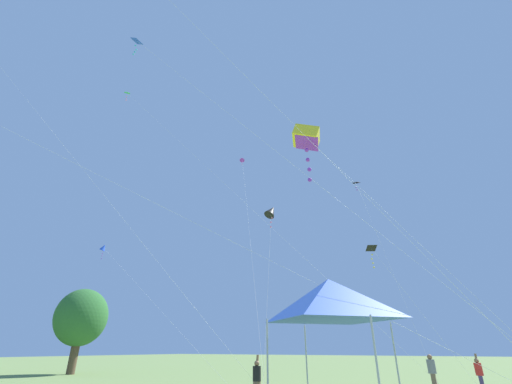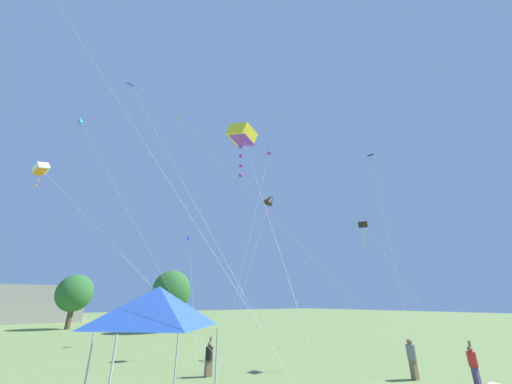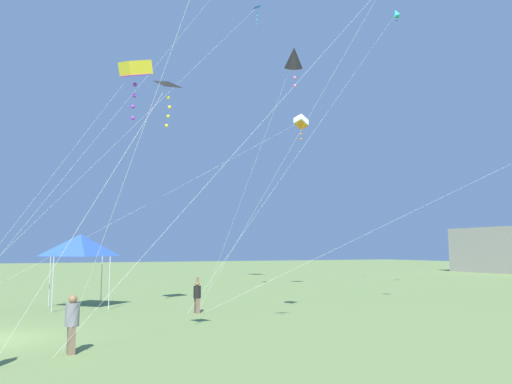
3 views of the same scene
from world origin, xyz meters
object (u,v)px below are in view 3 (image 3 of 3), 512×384
(kite_black_delta_5, at_px, (167,88))
(kite_yellow_box_10, at_px, (135,70))
(kite_white_box_4, at_px, (301,122))
(kite_blue_delta_6, at_px, (252,13))
(person_grey_shirt, at_px, (72,322))
(festival_tent, at_px, (80,245))
(person_black_shirt, at_px, (197,295))
(kite_black_diamond_7, at_px, (294,58))
(kite_cyan_diamond_9, at_px, (396,14))

(kite_black_delta_5, xyz_separation_m, kite_yellow_box_10, (-9.63, 0.88, 3.97))
(kite_white_box_4, distance_m, kite_black_delta_5, 24.93)
(kite_blue_delta_6, bearing_deg, person_grey_shirt, -43.01)
(festival_tent, distance_m, kite_blue_delta_6, 19.12)
(person_black_shirt, height_order, kite_black_diamond_7, kite_black_diamond_7)
(kite_cyan_diamond_9, bearing_deg, kite_white_box_4, -102.62)
(person_grey_shirt, xyz_separation_m, kite_white_box_4, (-17.17, 18.38, 12.39))
(person_black_shirt, bearing_deg, kite_black_delta_5, 23.09)
(festival_tent, relative_size, person_grey_shirt, 2.26)
(kite_black_delta_5, distance_m, kite_black_diamond_7, 7.66)
(kite_white_box_4, xyz_separation_m, kite_black_delta_5, (18.54, -15.91, -5.00))
(person_grey_shirt, xyz_separation_m, kite_black_delta_5, (1.37, 2.47, 7.39))
(kite_white_box_4, distance_m, kite_yellow_box_10, 17.50)
(person_black_shirt, bearing_deg, person_grey_shirt, 7.12)
(kite_white_box_4, height_order, kite_yellow_box_10, kite_white_box_4)
(kite_black_diamond_7, distance_m, kite_yellow_box_10, 8.70)
(festival_tent, xyz_separation_m, kite_blue_delta_6, (-0.30, 10.58, 15.92))
(kite_black_diamond_7, xyz_separation_m, kite_yellow_box_10, (-6.71, -5.48, 0.86))
(person_grey_shirt, bearing_deg, kite_blue_delta_6, -129.79)
(kite_white_box_4, distance_m, kite_cyan_diamond_9, 13.32)
(person_black_shirt, distance_m, kite_yellow_box_10, 11.93)
(kite_black_delta_5, xyz_separation_m, kite_black_diamond_7, (-2.92, 6.36, 3.11))
(person_grey_shirt, xyz_separation_m, kite_blue_delta_6, (-12.93, 12.06, 18.38))
(person_grey_shirt, height_order, kite_cyan_diamond_9, kite_cyan_diamond_9)
(person_black_shirt, bearing_deg, kite_cyan_diamond_9, 158.09)
(person_black_shirt, bearing_deg, kite_white_box_4, 176.49)
(festival_tent, xyz_separation_m, kite_yellow_box_10, (4.37, 1.88, 8.91))
(person_grey_shirt, bearing_deg, festival_tent, -93.45)
(kite_black_diamond_7, height_order, kite_cyan_diamond_9, kite_cyan_diamond_9)
(kite_white_box_4, bearing_deg, person_black_shirt, -51.25)
(kite_white_box_4, bearing_deg, kite_yellow_box_10, -59.33)
(kite_cyan_diamond_9, bearing_deg, kite_black_delta_5, -55.72)
(festival_tent, xyz_separation_m, person_black_shirt, (4.86, 5.19, -2.54))
(festival_tent, height_order, kite_blue_delta_6, kite_blue_delta_6)
(person_black_shirt, distance_m, kite_black_diamond_7, 12.47)
(person_grey_shirt, relative_size, kite_black_diamond_7, 0.15)
(festival_tent, bearing_deg, kite_cyan_diamond_9, 95.93)
(person_black_shirt, xyz_separation_m, kite_yellow_box_10, (-0.49, -3.31, 11.45))
(festival_tent, bearing_deg, person_grey_shirt, -6.67)
(kite_yellow_box_10, bearing_deg, person_grey_shirt, -22.09)
(person_black_shirt, relative_size, kite_white_box_4, 0.08)
(person_black_shirt, bearing_deg, kite_blue_delta_6, -178.53)
(kite_cyan_diamond_9, xyz_separation_m, kite_yellow_box_10, (7.01, -23.52, -11.11))
(kite_black_diamond_7, bearing_deg, kite_blue_delta_6, 164.15)
(kite_white_box_4, relative_size, kite_blue_delta_6, 1.19)
(person_black_shirt, height_order, kite_yellow_box_10, kite_yellow_box_10)
(kite_white_box_4, bearing_deg, kite_blue_delta_6, -56.13)
(festival_tent, distance_m, kite_black_diamond_7, 15.54)
(person_black_shirt, xyz_separation_m, kite_white_box_4, (-9.40, 11.71, 12.47))
(kite_white_box_4, relative_size, kite_cyan_diamond_9, 1.00)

